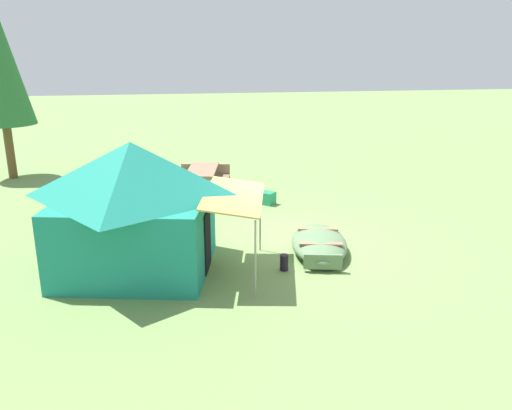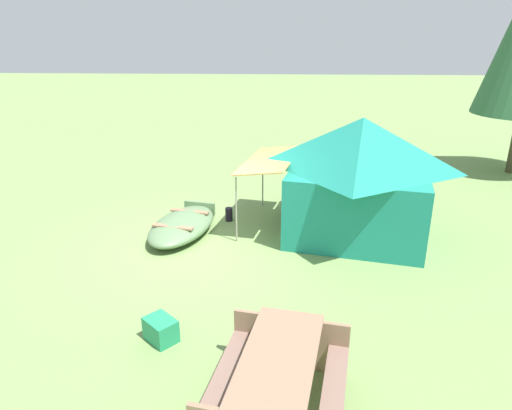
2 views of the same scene
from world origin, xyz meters
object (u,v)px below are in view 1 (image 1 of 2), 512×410
(picnic_table, at_px, (202,179))
(cooler_box, at_px, (266,198))
(beached_rowboat, at_px, (319,243))
(fuel_can, at_px, (284,262))
(canvas_cabin_tent, at_px, (135,205))

(picnic_table, relative_size, cooler_box, 4.68)
(beached_rowboat, relative_size, picnic_table, 1.16)
(beached_rowboat, distance_m, fuel_can, 1.25)
(beached_rowboat, xyz_separation_m, cooler_box, (3.77, 0.45, -0.03))
(beached_rowboat, height_order, picnic_table, picnic_table)
(cooler_box, distance_m, fuel_can, 4.60)
(canvas_cabin_tent, relative_size, picnic_table, 2.08)
(beached_rowboat, height_order, fuel_can, beached_rowboat)
(beached_rowboat, distance_m, cooler_box, 3.80)
(canvas_cabin_tent, bearing_deg, picnic_table, -17.60)
(beached_rowboat, bearing_deg, fuel_can, 129.82)
(canvas_cabin_tent, bearing_deg, cooler_box, -40.24)
(canvas_cabin_tent, distance_m, fuel_can, 3.16)
(beached_rowboat, distance_m, picnic_table, 5.50)
(picnic_table, height_order, cooler_box, picnic_table)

